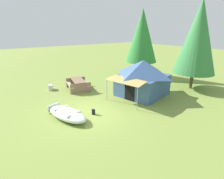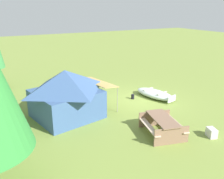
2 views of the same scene
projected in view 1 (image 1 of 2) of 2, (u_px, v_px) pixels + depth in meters
ground_plane at (89, 112)px, 10.02m from camera, size 80.00×80.00×0.00m
beached_rowboat at (67, 114)px, 9.31m from camera, size 2.88×1.71×0.47m
canvas_cabin_tent at (143, 77)px, 12.30m from camera, size 3.62×4.54×2.47m
picnic_table at (78, 83)px, 13.66m from camera, size 2.27×1.97×0.78m
cooler_box at (51, 87)px, 13.68m from camera, size 0.56×0.46×0.40m
fuel_can at (93, 112)px, 9.75m from camera, size 0.21×0.21×0.29m
pine_tree_back_left at (198, 37)px, 12.86m from camera, size 3.03×3.03×6.51m
pine_tree_far_center at (142, 36)px, 16.67m from camera, size 2.98×2.98×6.24m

